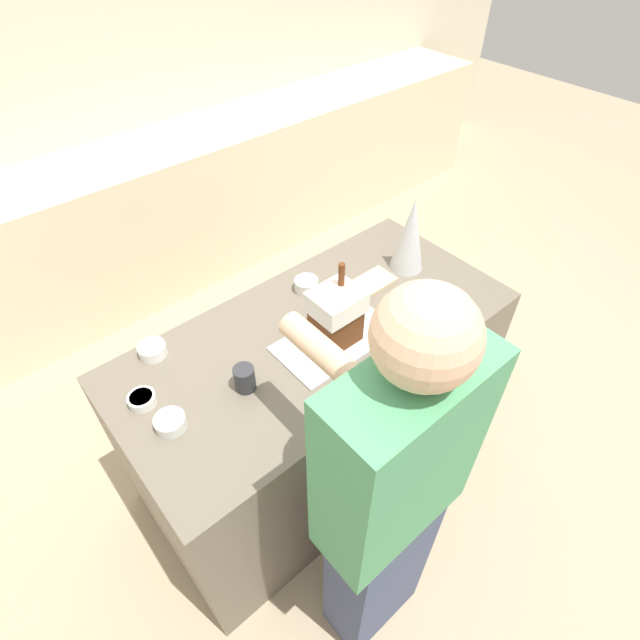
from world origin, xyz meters
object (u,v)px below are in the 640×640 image
(baking_tray, at_px, (335,339))
(candy_bowl_front_corner, at_px, (170,422))
(decorative_tree, at_px, (410,235))
(cookbook, at_px, (371,283))
(candy_bowl_beside_tree, at_px, (142,399))
(person, at_px, (389,505))
(mug, at_px, (245,378))
(candy_bowl_far_right, at_px, (152,350))
(candy_bowl_behind_tray, at_px, (306,284))
(gingerbread_house, at_px, (336,315))

(baking_tray, xyz_separation_m, candy_bowl_front_corner, (-0.67, 0.06, 0.02))
(decorative_tree, distance_m, cookbook, 0.27)
(candy_bowl_beside_tree, bearing_deg, decorative_tree, -3.15)
(decorative_tree, distance_m, person, 1.15)
(mug, bearing_deg, candy_bowl_far_right, 116.20)
(candy_bowl_front_corner, height_order, person, person)
(baking_tray, height_order, mug, mug)
(baking_tray, distance_m, cookbook, 0.37)
(candy_bowl_beside_tree, xyz_separation_m, candy_bowl_behind_tray, (0.81, 0.10, 0.01))
(gingerbread_house, distance_m, mug, 0.40)
(mug, relative_size, person, 0.06)
(candy_bowl_behind_tray, xyz_separation_m, person, (-0.42, -0.90, -0.04))
(baking_tray, distance_m, decorative_tree, 0.59)
(decorative_tree, height_order, candy_bowl_beside_tree, decorative_tree)
(candy_bowl_beside_tree, bearing_deg, gingerbread_house, -16.25)
(gingerbread_house, height_order, cookbook, gingerbread_house)
(baking_tray, bearing_deg, mug, 175.44)
(mug, bearing_deg, candy_bowl_front_corner, 174.94)
(candy_bowl_beside_tree, relative_size, candy_bowl_behind_tray, 0.94)
(gingerbread_house, xyz_separation_m, candy_bowl_far_right, (-0.57, 0.39, -0.11))
(baking_tray, height_order, cookbook, cookbook)
(candy_bowl_front_corner, distance_m, person, 0.74)
(cookbook, height_order, person, person)
(mug, bearing_deg, candy_bowl_behind_tray, 28.55)
(gingerbread_house, relative_size, cookbook, 1.53)
(gingerbread_house, relative_size, decorative_tree, 0.94)
(mug, bearing_deg, candy_bowl_beside_tree, 150.55)
(candy_bowl_far_right, relative_size, mug, 1.06)
(mug, bearing_deg, cookbook, 8.82)
(decorative_tree, height_order, candy_bowl_behind_tray, decorative_tree)
(mug, xyz_separation_m, person, (0.08, -0.63, -0.06))
(baking_tray, height_order, gingerbread_house, gingerbread_house)
(candy_bowl_front_corner, relative_size, candy_bowl_behind_tray, 1.02)
(candy_bowl_front_corner, distance_m, mug, 0.28)
(gingerbread_house, bearing_deg, person, -118.26)
(decorative_tree, xyz_separation_m, candy_bowl_front_corner, (-1.22, -0.08, -0.15))
(candy_bowl_front_corner, bearing_deg, candy_bowl_beside_tree, 100.62)
(decorative_tree, relative_size, mug, 3.53)
(candy_bowl_front_corner, relative_size, candy_bowl_far_right, 1.00)
(candy_bowl_behind_tray, bearing_deg, decorative_tree, -20.62)
(cookbook, height_order, mug, mug)
(candy_bowl_front_corner, xyz_separation_m, mug, (0.28, -0.02, 0.02))
(candy_bowl_beside_tree, height_order, candy_bowl_far_right, candy_bowl_far_right)
(gingerbread_house, height_order, candy_bowl_front_corner, gingerbread_house)
(baking_tray, relative_size, candy_bowl_front_corner, 4.47)
(baking_tray, relative_size, mug, 4.75)
(decorative_tree, height_order, cookbook, decorative_tree)
(gingerbread_house, bearing_deg, baking_tray, -150.87)
(gingerbread_house, distance_m, candy_bowl_far_right, 0.70)
(decorative_tree, height_order, candy_bowl_far_right, decorative_tree)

